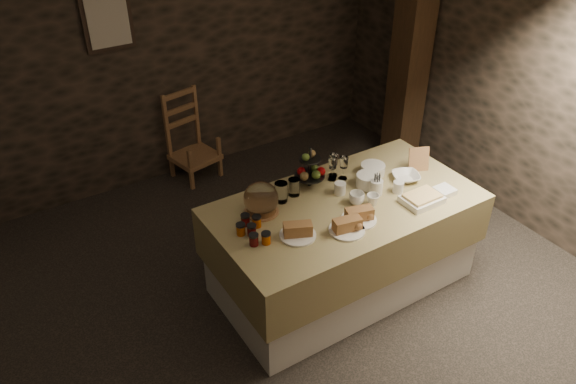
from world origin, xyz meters
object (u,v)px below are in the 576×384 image
chair (191,139)px  fruit_stand (311,171)px  timber_column (411,49)px  buffet_table (344,238)px

chair → fruit_stand: size_ratio=2.14×
fruit_stand → timber_column: bearing=26.8°
buffet_table → fruit_stand: size_ratio=6.02×
buffet_table → chair: chair is taller
timber_column → fruit_stand: bearing=-153.2°
buffet_table → timber_column: bearing=35.9°
timber_column → fruit_stand: (-1.87, -0.94, -0.35)m
buffet_table → chair: (-0.31, 2.26, -0.05)m
chair → timber_column: bearing=-37.4°
timber_column → buffet_table: bearing=-144.1°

